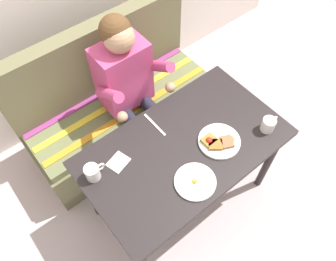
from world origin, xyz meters
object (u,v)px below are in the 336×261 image
object	(u,v)px
napkin	(118,162)
plate_breakfast	(219,141)
knife	(155,125)
plate_eggs	(195,182)
couch	(118,108)
coffee_mug	(269,124)
person	(130,83)
table	(184,153)
coffee_mug_second	(93,172)

from	to	relation	value
napkin	plate_breakfast	bearing A→B (deg)	-26.22
knife	plate_breakfast	bearing A→B (deg)	-58.30
knife	plate_eggs	bearing A→B (deg)	-98.80
couch	plate_breakfast	bearing A→B (deg)	-79.00
coffee_mug	napkin	size ratio (longest dim) A/B	1.05
couch	knife	bearing A→B (deg)	-94.30
person	napkin	xyz separation A→B (m)	(-0.39, -0.44, -0.01)
table	couch	size ratio (longest dim) A/B	0.83
knife	person	bearing A→B (deg)	78.24
plate_eggs	napkin	size ratio (longest dim) A/B	2.02
napkin	table	bearing A→B (deg)	-23.13
couch	plate_breakfast	xyz separation A→B (m)	(0.17, -0.87, 0.41)
couch	plate_breakfast	size ratio (longest dim) A/B	5.85
plate_eggs	coffee_mug_second	xyz separation A→B (m)	(-0.40, 0.37, 0.04)
plate_eggs	napkin	distance (m)	0.44
coffee_mug	coffee_mug_second	bearing A→B (deg)	158.49
person	coffee_mug_second	size ratio (longest dim) A/B	10.27
table	plate_breakfast	xyz separation A→B (m)	(0.17, -0.11, 0.10)
plate_breakfast	coffee_mug_second	xyz separation A→B (m)	(-0.68, 0.27, 0.03)
couch	coffee_mug	distance (m)	1.17
plate_breakfast	napkin	world-z (taller)	plate_breakfast
plate_breakfast	knife	distance (m)	0.39
couch	table	bearing A→B (deg)	-90.00
napkin	person	bearing A→B (deg)	48.44
coffee_mug	knife	size ratio (longest dim) A/B	0.59
table	napkin	size ratio (longest dim) A/B	10.65
table	coffee_mug_second	xyz separation A→B (m)	(-0.51, 0.16, 0.13)
couch	coffee_mug_second	world-z (taller)	couch
person	coffee_mug	distance (m)	0.91
person	knife	size ratio (longest dim) A/B	6.06
table	coffee_mug	bearing A→B (deg)	-25.21
plate_breakfast	knife	bearing A→B (deg)	122.16
table	plate_breakfast	distance (m)	0.22
couch	person	size ratio (longest dim) A/B	1.19
table	napkin	xyz separation A→B (m)	(-0.36, 0.15, 0.09)
coffee_mug	plate_eggs	bearing A→B (deg)	179.20
person	napkin	bearing A→B (deg)	-131.56
person	napkin	size ratio (longest dim) A/B	10.76
person	plate_eggs	world-z (taller)	person
person	coffee_mug_second	bearing A→B (deg)	-141.66
person	coffee_mug	bearing A→B (deg)	-61.97
person	coffee_mug_second	world-z (taller)	person
plate_breakfast	table	bearing A→B (deg)	147.80
table	napkin	world-z (taller)	napkin
person	coffee_mug_second	xyz separation A→B (m)	(-0.54, -0.43, 0.04)
plate_eggs	napkin	bearing A→B (deg)	124.82
plate_eggs	coffee_mug	world-z (taller)	coffee_mug
plate_breakfast	coffee_mug	distance (m)	0.31
table	knife	world-z (taller)	knife
table	plate_breakfast	size ratio (longest dim) A/B	4.87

